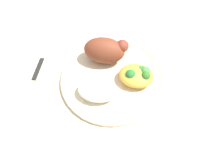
# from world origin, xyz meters

# --- Properties ---
(ground_plane) EXTENTS (2.00, 2.00, 0.00)m
(ground_plane) POSITION_xyz_m (0.00, 0.00, 0.00)
(ground_plane) COLOR beige
(plate) EXTENTS (0.29, 0.29, 0.01)m
(plate) POSITION_xyz_m (0.00, 0.00, 0.01)
(plate) COLOR beige
(plate) RESTS_ON ground_plane
(roasted_chicken) EXTENTS (0.13, 0.07, 0.08)m
(roasted_chicken) POSITION_xyz_m (-0.03, 0.06, 0.05)
(roasted_chicken) COLOR brown
(roasted_chicken) RESTS_ON plate
(rice_pile) EXTENTS (0.10, 0.07, 0.04)m
(rice_pile) POSITION_xyz_m (-0.03, -0.06, 0.03)
(rice_pile) COLOR white
(rice_pile) RESTS_ON plate
(mac_cheese_with_broccoli) EXTENTS (0.10, 0.08, 0.05)m
(mac_cheese_with_broccoli) POSITION_xyz_m (0.07, 0.00, 0.04)
(mac_cheese_with_broccoli) COLOR gold
(mac_cheese_with_broccoli) RESTS_ON plate
(fork) EXTENTS (0.02, 0.14, 0.01)m
(fork) POSITION_xyz_m (-0.18, 0.01, 0.00)
(fork) COLOR silver
(fork) RESTS_ON ground_plane
(knife) EXTENTS (0.02, 0.19, 0.01)m
(knife) POSITION_xyz_m (-0.23, 0.04, 0.00)
(knife) COLOR black
(knife) RESTS_ON ground_plane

